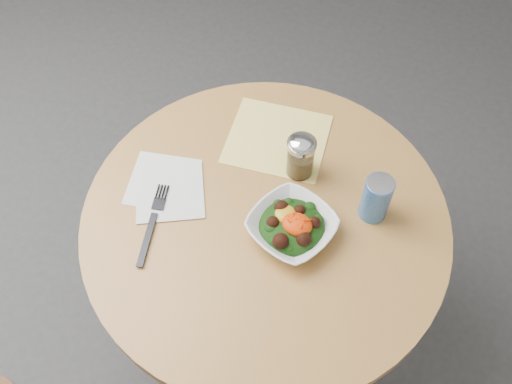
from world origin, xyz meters
TOP-DOWN VIEW (x-y plane):
  - ground at (0.00, 0.00)m, footprint 6.00×6.00m
  - table at (0.00, 0.00)m, footprint 0.90×0.90m
  - cloth_napkin at (-0.06, 0.23)m, footprint 0.29×0.27m
  - paper_napkins at (-0.26, -0.02)m, footprint 0.25×0.24m
  - salad_bowl at (0.07, -0.02)m, footprint 0.25×0.25m
  - fork at (-0.24, -0.12)m, footprint 0.08×0.23m
  - spice_shaker at (0.03, 0.16)m, footprint 0.07×0.07m
  - beverage_can at (0.23, 0.11)m, footprint 0.07×0.07m

SIDE VIEW (x-z plane):
  - ground at x=0.00m, z-range 0.00..0.00m
  - table at x=0.00m, z-range 0.18..0.93m
  - cloth_napkin at x=-0.06m, z-range 0.75..0.75m
  - paper_napkins at x=-0.26m, z-range 0.75..0.75m
  - fork at x=-0.24m, z-range 0.75..0.76m
  - salad_bowl at x=0.07m, z-range 0.74..0.81m
  - spice_shaker at x=0.03m, z-range 0.75..0.88m
  - beverage_can at x=0.23m, z-range 0.75..0.88m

